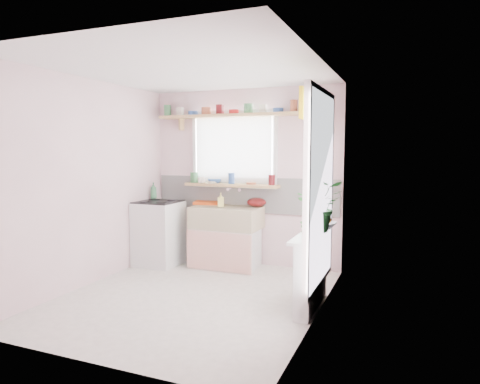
% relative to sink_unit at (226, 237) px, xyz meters
% --- Properties ---
extents(room, '(3.20, 3.20, 3.20)m').
position_rel_sink_unit_xyz_m(room, '(0.81, -0.43, 0.94)').
color(room, white).
rests_on(room, ground).
extents(sink_unit, '(0.95, 0.65, 1.11)m').
position_rel_sink_unit_xyz_m(sink_unit, '(0.00, 0.00, 0.00)').
color(sink_unit, white).
rests_on(sink_unit, ground).
extents(cooker, '(0.58, 0.58, 0.93)m').
position_rel_sink_unit_xyz_m(cooker, '(-0.95, -0.24, 0.03)').
color(cooker, white).
rests_on(cooker, ground).
extents(radiator_ledge, '(0.22, 0.95, 0.78)m').
position_rel_sink_unit_xyz_m(radiator_ledge, '(1.45, -1.09, -0.03)').
color(radiator_ledge, white).
rests_on(radiator_ledge, ground).
extents(windowsill, '(1.40, 0.22, 0.04)m').
position_rel_sink_unit_xyz_m(windowsill, '(-0.00, 0.19, 0.71)').
color(windowsill, tan).
rests_on(windowsill, room).
extents(pine_shelf, '(2.52, 0.24, 0.04)m').
position_rel_sink_unit_xyz_m(pine_shelf, '(0.15, 0.18, 1.69)').
color(pine_shelf, tan).
rests_on(pine_shelf, room).
extents(shelf_crockery, '(2.47, 0.11, 0.12)m').
position_rel_sink_unit_xyz_m(shelf_crockery, '(0.11, 0.18, 1.76)').
color(shelf_crockery, '#3F7F4C').
rests_on(shelf_crockery, pine_shelf).
extents(sill_crockery, '(1.35, 0.11, 0.12)m').
position_rel_sink_unit_xyz_m(sill_crockery, '(-0.00, 0.19, 0.78)').
color(sill_crockery, '#3F7F4C').
rests_on(sill_crockery, windowsill).
extents(dish_tray, '(0.46, 0.38, 0.04)m').
position_rel_sink_unit_xyz_m(dish_tray, '(-0.38, 0.21, 0.44)').
color(dish_tray, '#EB5014').
rests_on(dish_tray, sink_unit).
extents(colander, '(0.33, 0.33, 0.12)m').
position_rel_sink_unit_xyz_m(colander, '(0.37, 0.21, 0.48)').
color(colander, '#580F10').
rests_on(colander, sink_unit).
extents(jade_plant, '(0.62, 0.59, 0.56)m').
position_rel_sink_unit_xyz_m(jade_plant, '(1.48, -0.90, 0.62)').
color(jade_plant, '#2C6F2F').
rests_on(jade_plant, radiator_ledge).
extents(fruit_bowl, '(0.37, 0.37, 0.08)m').
position_rel_sink_unit_xyz_m(fruit_bowl, '(1.48, -0.74, 0.38)').
color(fruit_bowl, white).
rests_on(fruit_bowl, radiator_ledge).
extents(herb_pot, '(0.12, 0.08, 0.22)m').
position_rel_sink_unit_xyz_m(herb_pot, '(1.48, -1.49, 0.45)').
color(herb_pot, '#2B6629').
rests_on(herb_pot, radiator_ledge).
extents(soap_bottle_sink, '(0.11, 0.12, 0.19)m').
position_rel_sink_unit_xyz_m(soap_bottle_sink, '(-0.10, 0.03, 0.51)').
color(soap_bottle_sink, '#F2E46B').
rests_on(soap_bottle_sink, sink_unit).
extents(sill_cup, '(0.15, 0.15, 0.09)m').
position_rel_sink_unit_xyz_m(sill_cup, '(-0.45, 0.13, 0.77)').
color(sill_cup, silver).
rests_on(sill_cup, windowsill).
extents(sill_bowl, '(0.26, 0.26, 0.06)m').
position_rel_sink_unit_xyz_m(sill_bowl, '(-0.28, 0.23, 0.76)').
color(sill_bowl, '#315AA0').
rests_on(sill_bowl, windowsill).
extents(shelf_vase, '(0.20, 0.20, 0.17)m').
position_rel_sink_unit_xyz_m(shelf_vase, '(1.19, 0.24, 1.79)').
color(shelf_vase, '#B26336').
rests_on(shelf_vase, pine_shelf).
extents(cooker_bottle, '(0.12, 0.12, 0.24)m').
position_rel_sink_unit_xyz_m(cooker_bottle, '(-1.17, -0.02, 0.61)').
color(cooker_bottle, '#438757').
rests_on(cooker_bottle, cooker).
extents(fruit, '(0.20, 0.14, 0.10)m').
position_rel_sink_unit_xyz_m(fruit, '(1.49, -0.73, 0.44)').
color(fruit, orange).
rests_on(fruit, fruit_bowl).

